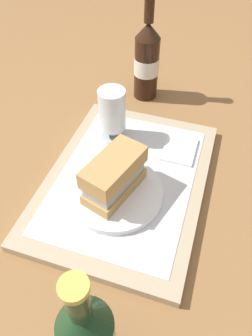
# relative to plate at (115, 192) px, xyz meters

# --- Properties ---
(ground_plane) EXTENTS (3.00, 3.00, 0.00)m
(ground_plane) POSITION_rel_plate_xyz_m (0.05, -0.01, -0.03)
(ground_plane) COLOR olive
(tray) EXTENTS (0.44, 0.32, 0.02)m
(tray) POSITION_rel_plate_xyz_m (0.05, -0.01, -0.02)
(tray) COLOR tan
(tray) RESTS_ON ground_plane
(placemat) EXTENTS (0.38, 0.27, 0.00)m
(placemat) POSITION_rel_plate_xyz_m (0.05, -0.01, -0.01)
(placemat) COLOR silver
(placemat) RESTS_ON tray
(plate) EXTENTS (0.19, 0.19, 0.01)m
(plate) POSITION_rel_plate_xyz_m (0.00, 0.00, 0.00)
(plate) COLOR white
(plate) RESTS_ON placemat
(sandwich) EXTENTS (0.14, 0.10, 0.08)m
(sandwich) POSITION_rel_plate_xyz_m (0.00, -0.00, 0.05)
(sandwich) COLOR tan
(sandwich) RESTS_ON plate
(beer_glass) EXTENTS (0.06, 0.06, 0.12)m
(beer_glass) POSITION_rel_plate_xyz_m (0.16, 0.06, 0.06)
(beer_glass) COLOR silver
(beer_glass) RESTS_ON placemat
(napkin_folded) EXTENTS (0.09, 0.07, 0.01)m
(napkin_folded) POSITION_rel_plate_xyz_m (0.16, -0.10, -0.00)
(napkin_folded) COLOR white
(napkin_folded) RESTS_ON placemat
(beer_bottle) EXTENTS (0.07, 0.07, 0.27)m
(beer_bottle) POSITION_rel_plate_xyz_m (0.38, 0.04, 0.08)
(beer_bottle) COLOR black
(beer_bottle) RESTS_ON ground_plane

